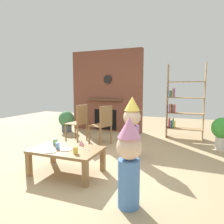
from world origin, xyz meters
TOP-DOWN VIEW (x-y plane):
  - ground_plane at (0.00, 0.00)m, footprint 12.00×12.00m
  - brick_fireplace_feature at (-0.88, 2.60)m, footprint 2.20×0.28m
  - bookshelf at (1.29, 2.40)m, footprint 0.90×0.28m
  - coffee_table at (-0.24, -0.51)m, footprint 1.04×0.65m
  - paper_cup_near_left at (-0.53, -0.40)m, footprint 0.08×0.08m
  - paper_cup_near_right at (-0.36, -0.57)m, footprint 0.06×0.06m
  - paper_cup_center at (0.01, -0.66)m, footprint 0.07×0.07m
  - paper_plate_front at (-0.21, -0.56)m, footprint 0.19×0.19m
  - paper_plate_rear at (-0.36, -0.73)m, footprint 0.16×0.16m
  - birthday_cake_slice at (-0.11, -0.28)m, footprint 0.10×0.10m
  - table_fork at (0.07, -0.45)m, footprint 0.15×0.07m
  - child_with_cone_hat at (0.89, -1.02)m, footprint 0.28×0.28m
  - child_in_pink at (0.51, 0.47)m, footprint 0.32×0.32m
  - dining_chair_left at (-0.98, 1.14)m, footprint 0.45×0.45m
  - dining_chair_middle at (-0.34, 1.10)m, footprint 0.51×0.51m
  - potted_plant_tall at (2.14, 1.66)m, footprint 0.44×0.44m
  - potted_plant_short at (-1.91, 1.98)m, footprint 0.46×0.46m

SIDE VIEW (x-z plane):
  - ground_plane at x=0.00m, z-range 0.00..0.00m
  - coffee_table at x=-0.24m, z-range 0.13..0.52m
  - potted_plant_short at x=-1.91m, z-range 0.04..0.65m
  - table_fork at x=0.07m, z-range 0.38..0.39m
  - paper_plate_front at x=-0.21m, z-range 0.38..0.40m
  - paper_plate_rear at x=-0.36m, z-range 0.38..0.40m
  - potted_plant_tall at x=2.14m, z-range 0.07..0.75m
  - birthday_cake_slice at x=-0.11m, z-range 0.38..0.47m
  - paper_cup_near_right at x=-0.36m, z-range 0.38..0.48m
  - paper_cup_near_left at x=-0.53m, z-range 0.38..0.48m
  - paper_cup_center at x=0.01m, z-range 0.38..0.48m
  - dining_chair_left at x=-0.98m, z-range 0.06..0.96m
  - dining_chair_middle at x=-0.34m, z-range 0.06..0.96m
  - child_with_cone_hat at x=0.89m, z-range 0.03..1.03m
  - child_in_pink at x=0.51m, z-range 0.03..1.18m
  - bookshelf at x=1.29m, z-range -0.09..1.81m
  - brick_fireplace_feature at x=-0.88m, z-range -0.01..2.39m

